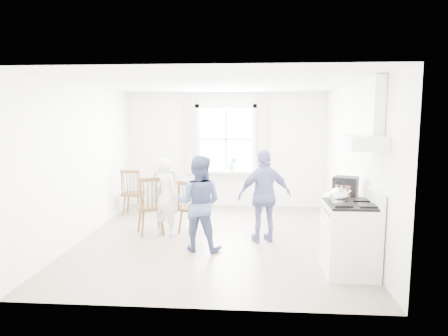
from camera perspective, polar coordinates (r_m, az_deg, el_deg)
room_shell at (r=6.64m, az=-1.18°, el=0.73°), size 4.62×5.12×2.64m
window_assembly at (r=9.06m, az=0.28°, el=3.58°), size 1.88×0.24×1.70m
range_hood at (r=5.42m, az=19.81°, el=5.11°), size 0.45×0.76×0.94m
shelf_unit at (r=9.28m, az=-8.45°, el=-3.02°), size 0.40×0.30×0.80m
gas_stove at (r=5.61m, az=17.56°, el=-9.44°), size 0.68×0.76×1.12m
kettle at (r=5.38m, az=16.08°, el=-3.84°), size 0.23×0.23×0.32m
low_cabinet at (r=6.29m, az=16.70°, el=-7.89°), size 0.50×0.55×0.90m
stereo_stack at (r=6.11m, az=16.96°, el=-2.59°), size 0.42×0.40×0.30m
cardboard_box at (r=6.04m, az=16.88°, el=-3.19°), size 0.35×0.29×0.20m
windsor_chair_a at (r=8.51m, az=-13.09°, el=-2.74°), size 0.42×0.41×0.98m
windsor_chair_b at (r=7.04m, az=-5.06°, el=-4.81°), size 0.54×0.53×0.96m
windsor_chair_c at (r=7.04m, az=-10.34°, el=-4.49°), size 0.58×0.58×1.04m
person_left at (r=7.01m, az=-8.32°, el=-4.06°), size 0.66×0.66×1.38m
person_mid at (r=6.19m, az=-3.60°, el=-5.05°), size 0.82×0.82×1.48m
person_right at (r=6.61m, az=5.83°, el=-4.00°), size 1.12×1.12×1.54m
potted_plant at (r=9.01m, az=1.25°, el=0.58°), size 0.16×0.16×0.29m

